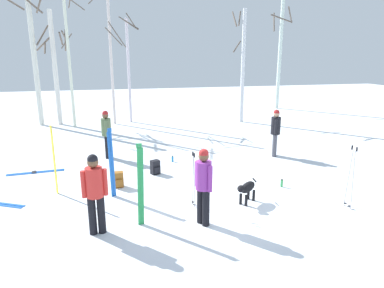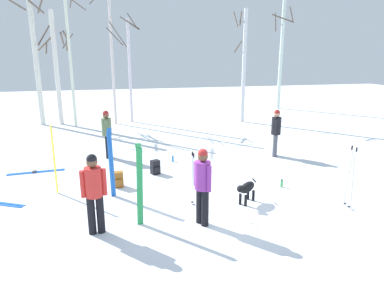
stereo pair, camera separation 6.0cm
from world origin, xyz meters
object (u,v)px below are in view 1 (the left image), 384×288
at_px(birch_tree_3, 111,57).
at_px(person_3, 106,131).
at_px(water_bottle_0, 173,159).
at_px(birch_tree_6, 280,52).
at_px(ski_pair_planted_0, 54,161).
at_px(birch_tree_2, 69,58).
at_px(water_bottle_1, 282,183).
at_px(ski_poles_0, 351,176).
at_px(birch_tree_4, 129,69).
at_px(person_0, 275,130).
at_px(dog, 247,189).
at_px(person_1, 95,189).
at_px(birch_tree_1, 55,66).
at_px(ski_pair_planted_2, 111,163).
at_px(birch_tree_5, 243,65).
at_px(ski_poles_1, 194,178).
at_px(person_2, 203,182).
at_px(birch_tree_0, 35,57).
at_px(ski_pair_lying_1, 36,172).
at_px(backpack_0, 155,167).
at_px(ski_pair_planted_1, 141,185).
at_px(backpack_1, 119,180).

bearing_deg(birch_tree_3, person_3, -93.59).
distance_m(water_bottle_0, birch_tree_6, 14.25).
distance_m(ski_pair_planted_0, birch_tree_2, 9.41).
height_order(water_bottle_1, birch_tree_2, birch_tree_2).
height_order(ski_poles_0, birch_tree_4, birch_tree_4).
distance_m(water_bottle_0, birch_tree_4, 8.19).
xyz_separation_m(person_0, birch_tree_2, (-7.55, 7.22, 2.45)).
bearing_deg(dog, person_1, -169.62).
distance_m(person_1, person_3, 5.48).
bearing_deg(birch_tree_1, ski_pair_planted_2, -76.39).
bearing_deg(ski_poles_0, ski_pair_planted_0, 159.73).
height_order(person_0, birch_tree_1, birch_tree_1).
relative_size(ski_poles_0, water_bottle_0, 7.20).
distance_m(person_0, birch_tree_3, 9.63).
relative_size(ski_pair_planted_2, birch_tree_5, 0.31).
height_order(ski_poles_1, birch_tree_4, birch_tree_4).
distance_m(ski_pair_planted_2, birch_tree_2, 10.09).
height_order(water_bottle_1, birch_tree_4, birch_tree_4).
bearing_deg(ski_pair_planted_2, water_bottle_1, -5.43).
distance_m(person_2, person_3, 5.95).
bearing_deg(birch_tree_0, birch_tree_6, 8.96).
height_order(ski_pair_lying_1, birch_tree_4, birch_tree_4).
xyz_separation_m(ski_pair_planted_2, birch_tree_2, (-1.74, 9.61, 2.52)).
bearing_deg(birch_tree_3, ski_pair_lying_1, -109.58).
bearing_deg(water_bottle_0, ski_pair_planted_0, -150.11).
bearing_deg(ski_poles_1, person_0, 41.45).
bearing_deg(birch_tree_1, birch_tree_5, -9.58).
distance_m(ski_poles_1, backpack_0, 2.65).
bearing_deg(backpack_0, ski_poles_0, -39.68).
bearing_deg(water_bottle_1, ski_pair_planted_2, 174.57).
bearing_deg(birch_tree_3, ski_pair_planted_0, -100.48).
height_order(birch_tree_1, birch_tree_4, birch_tree_1).
height_order(birch_tree_3, birch_tree_5, birch_tree_3).
xyz_separation_m(person_0, person_1, (-6.16, -4.25, 0.00)).
bearing_deg(ski_pair_planted_1, birch_tree_2, 101.58).
height_order(ski_pair_planted_0, backpack_0, ski_pair_planted_0).
bearing_deg(water_bottle_1, birch_tree_3, 112.87).
bearing_deg(birch_tree_4, birch_tree_3, -158.23).
distance_m(ski_pair_planted_0, birch_tree_4, 10.21).
relative_size(backpack_1, birch_tree_5, 0.07).
bearing_deg(birch_tree_5, backpack_1, -130.00).
bearing_deg(water_bottle_1, ski_poles_1, -167.07).
relative_size(ski_pair_planted_0, water_bottle_1, 8.17).
bearing_deg(birch_tree_2, birch_tree_6, 13.81).
bearing_deg(birch_tree_6, birch_tree_4, -165.63).
xyz_separation_m(birch_tree_0, birch_tree_1, (0.94, -0.02, -0.43)).
bearing_deg(birch_tree_1, ski_pair_planted_0, -83.78).
distance_m(person_3, ski_pair_lying_1, 2.68).
bearing_deg(person_1, ski_poles_0, -1.60).
distance_m(person_2, ski_poles_0, 3.65).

